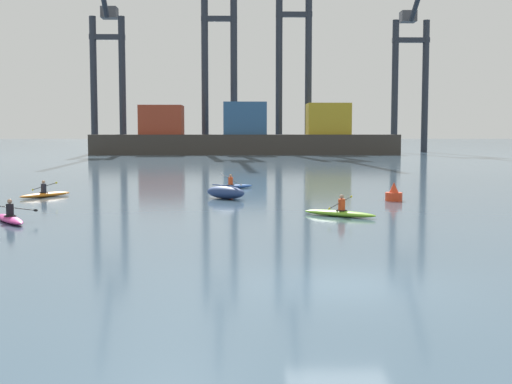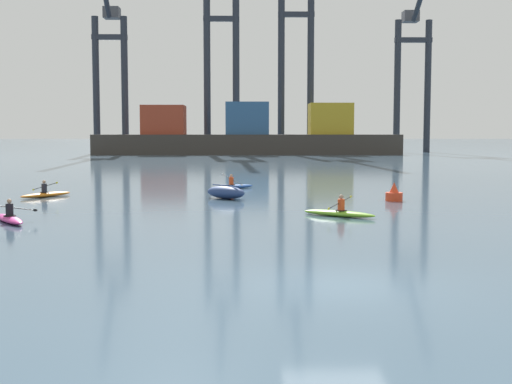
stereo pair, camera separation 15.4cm
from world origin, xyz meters
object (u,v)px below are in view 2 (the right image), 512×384
Objects in this scene: gantry_crane_east_mid at (296,46)px; kayak_magenta at (9,218)px; gantry_crane_west_mid at (221,49)px; kayak_orange at (46,194)px; gantry_crane_west at (109,58)px; kayak_lime at (339,213)px; channel_buoy at (394,194)px; kayak_blue at (232,186)px; container_barge at (248,137)px; gantry_crane_east at (414,60)px; capsized_dinghy at (226,192)px.

kayak_magenta is (-18.65, -95.06, -18.84)m from gantry_crane_east_mid.
kayak_orange is (-7.14, -82.13, -18.02)m from gantry_crane_west_mid.
gantry_crane_west reaches higher than kayak_magenta.
kayak_lime is (-5.08, -93.41, -18.84)m from gantry_crane_east_mid.
gantry_crane_west reaches higher than channel_buoy.
kayak_orange is at bearing 148.84° from kayak_lime.
gantry_crane_west_mid is 87.35m from channel_buoy.
channel_buoy is at bearing -42.55° from kayak_blue.
container_barge is at bearing 81.30° from kayak_orange.
gantry_crane_east_mid reaches higher than gantry_crane_west.
container_barge is 19.81m from gantry_crane_east_mid.
gantry_crane_west_mid reaches higher than channel_buoy.
kayak_lime is at bearing -87.61° from container_barge.
container_barge is at bearing -137.96° from gantry_crane_east_mid.
kayak_magenta is at bearing -118.06° from kayak_blue.
container_barge is 79.32m from channel_buoy.
gantry_crane_east_mid is at bearing -171.95° from gantry_crane_east.
gantry_crane_west_mid is 0.96× the size of gantry_crane_east_mid.
kayak_orange reaches higher than capsized_dinghy.
capsized_dinghy is at bearing -87.93° from gantry_crane_west_mid.
gantry_crane_west_mid is at bearing -6.06° from gantry_crane_west.
kayak_blue is (-1.30, -70.95, -2.81)m from container_barge.
gantry_crane_east_mid reaches higher than capsized_dinghy.
channel_buoy is 7.70m from kayak_lime.
gantry_crane_west_mid is at bearing 86.65° from kayak_magenta.
gantry_crane_west_mid is 11.99× the size of kayak_blue.
container_barge is 71.01m from kayak_blue.
gantry_crane_east_mid is 81.57m from kayak_blue.
kayak_orange and kayak_magenta have the same top height.
capsized_dinghy is (-1.54, -77.54, -2.63)m from container_barge.
kayak_orange is (-20.34, -84.18, -18.84)m from gantry_crane_east_mid.
kayak_blue is (-31.72, -81.82, -16.75)m from gantry_crane_east.
gantry_crane_west_mid is at bearing -171.17° from gantry_crane_east_mid.
gantry_crane_west_mid is 35.37m from gantry_crane_east.
container_barge is 77.33m from kayak_orange.
gantry_crane_west_mid is at bearing 95.08° from kayak_lime.
container_barge is 35.18m from gantry_crane_east.
gantry_crane_west_mid is at bearing 85.03° from kayak_orange.
kayak_orange is 1.00× the size of kayak_lime.
capsized_dinghy is 10.22m from kayak_orange.
kayak_orange is (-11.69, -76.38, -2.81)m from container_barge.
container_barge is at bearing 83.46° from kayak_magenta.
kayak_orange is 1.04× the size of kayak_blue.
gantry_crane_west_mid is 93.47m from kayak_lime.
container_barge is 16.88m from gantry_crane_west_mid.
gantry_crane_east is (21.77, 3.08, -2.10)m from gantry_crane_east_mid.
container_barge is 85.73m from kayak_lime.
container_barge is at bearing 95.35° from channel_buoy.
kayak_magenta is at bearing -81.18° from kayak_orange.
kayak_magenta is at bearing -173.06° from kayak_lime.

